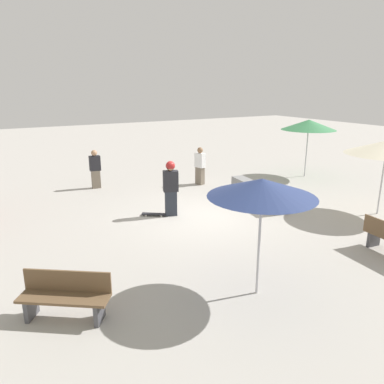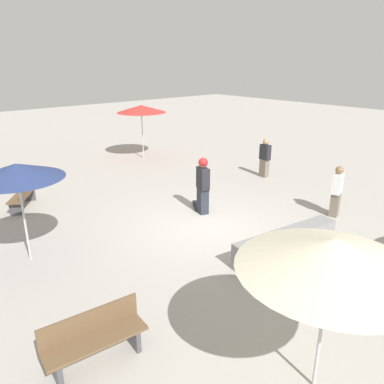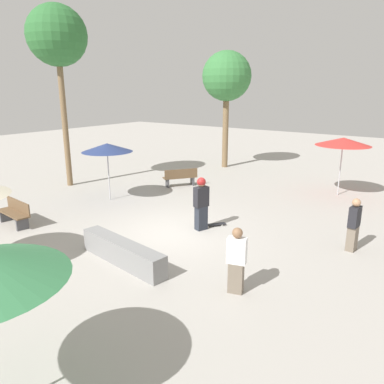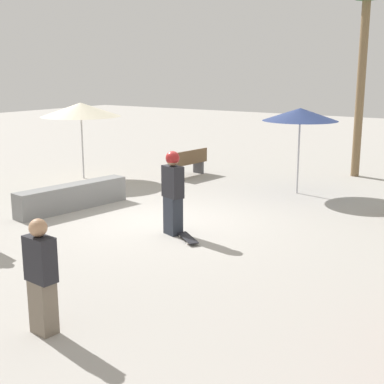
{
  "view_description": "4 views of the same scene",
  "coord_description": "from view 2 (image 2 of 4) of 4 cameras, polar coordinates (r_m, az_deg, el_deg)",
  "views": [
    {
      "loc": [
        5.77,
        9.63,
        4.01
      ],
      "look_at": [
        0.2,
        -0.16,
        0.78
      ],
      "focal_mm": 35.0,
      "sensor_mm": 36.0,
      "label": 1
    },
    {
      "loc": [
        -7.11,
        6.75,
        4.51
      ],
      "look_at": [
        0.73,
        -0.08,
        0.8
      ],
      "focal_mm": 35.0,
      "sensor_mm": 36.0,
      "label": 2
    },
    {
      "loc": [
        -8.79,
        -7.07,
        4.48
      ],
      "look_at": [
        0.69,
        -0.22,
        1.24
      ],
      "focal_mm": 35.0,
      "sensor_mm": 36.0,
      "label": 3
    },
    {
      "loc": [
        7.13,
        -9.18,
        3.36
      ],
      "look_at": [
        1.09,
        -0.33,
        0.91
      ],
      "focal_mm": 50.0,
      "sensor_mm": 36.0,
      "label": 4
    }
  ],
  "objects": [
    {
      "name": "ground_plane",
      "position": [
        10.79,
        2.24,
        -5.07
      ],
      "size": [
        60.0,
        60.0,
        0.0
      ],
      "primitive_type": "plane",
      "color": "#ADA8A0"
    },
    {
      "name": "skater_main",
      "position": [
        11.3,
        1.67,
        1.26
      ],
      "size": [
        0.53,
        0.4,
        1.76
      ],
      "rotation": [
        0.0,
        0.0,
        5.95
      ],
      "color": "#282D38",
      "rests_on": "ground_plane"
    },
    {
      "name": "skateboard",
      "position": [
        12.08,
        0.69,
        -1.99
      ],
      "size": [
        0.76,
        0.64,
        0.07
      ],
      "rotation": [
        0.0,
        0.0,
        5.65
      ],
      "color": "black",
      "rests_on": "ground_plane"
    },
    {
      "name": "concrete_ledge",
      "position": [
        9.38,
        14.13,
        -7.58
      ],
      "size": [
        0.88,
        3.06,
        0.63
      ],
      "rotation": [
        0.0,
        0.0,
        1.43
      ],
      "color": "gray",
      "rests_on": "ground_plane"
    },
    {
      "name": "bench_near",
      "position": [
        13.04,
        -24.25,
        -0.4
      ],
      "size": [
        1.56,
        1.28,
        0.85
      ],
      "rotation": [
        0.0,
        0.0,
        5.67
      ],
      "color": "#47474C",
      "rests_on": "ground_plane"
    },
    {
      "name": "bench_far",
      "position": [
        6.4,
        -14.62,
        -20.78
      ],
      "size": [
        0.6,
        1.64,
        0.85
      ],
      "rotation": [
        0.0,
        0.0,
        1.47
      ],
      "color": "#47474C",
      "rests_on": "ground_plane"
    },
    {
      "name": "shade_umbrella_red",
      "position": [
        17.87,
        -7.73,
        12.45
      ],
      "size": [
        2.28,
        2.28,
        2.5
      ],
      "color": "#B7B7BC",
      "rests_on": "ground_plane"
    },
    {
      "name": "shade_umbrella_navy",
      "position": [
        9.07,
        -25.18,
        2.87
      ],
      "size": [
        2.05,
        2.05,
        2.36
      ],
      "color": "#B7B7BC",
      "rests_on": "ground_plane"
    },
    {
      "name": "shade_umbrella_cream",
      "position": [
        5.14,
        20.51,
        -8.91
      ],
      "size": [
        2.47,
        2.47,
        2.38
      ],
      "color": "#B7B7BC",
      "rests_on": "ground_plane"
    },
    {
      "name": "bystander_watching",
      "position": [
        15.25,
        11.03,
        5.09
      ],
      "size": [
        0.44,
        0.27,
        1.55
      ],
      "rotation": [
        0.0,
        0.0,
        6.2
      ],
      "color": "#726656",
      "rests_on": "ground_plane"
    },
    {
      "name": "bystander_far",
      "position": [
        11.95,
        21.18,
        0.08
      ],
      "size": [
        0.34,
        0.47,
        1.56
      ],
      "rotation": [
        0.0,
        0.0,
        1.85
      ],
      "color": "#726656",
      "rests_on": "ground_plane"
    }
  ]
}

